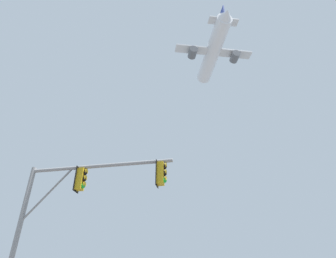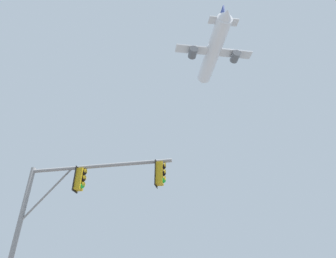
{
  "view_description": "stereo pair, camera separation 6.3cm",
  "coord_description": "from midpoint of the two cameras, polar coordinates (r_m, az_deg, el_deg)",
  "views": [
    {
      "loc": [
        -0.56,
        -4.23,
        1.5
      ],
      "look_at": [
        -0.33,
        20.05,
        15.87
      ],
      "focal_mm": 31.16,
      "sensor_mm": 36.0,
      "label": 1
    },
    {
      "loc": [
        -0.5,
        -4.23,
        1.5
      ],
      "look_at": [
        -0.33,
        20.05,
        15.87
      ],
      "focal_mm": 31.16,
      "sensor_mm": 36.0,
      "label": 2
    }
  ],
  "objects": [
    {
      "name": "signal_pole_near",
      "position": [
        12.35,
        -18.07,
        -13.42
      ],
      "size": [
        6.07,
        1.38,
        6.45
      ],
      "color": "gray",
      "rests_on": "ground"
    },
    {
      "name": "airplane",
      "position": [
        62.29,
        8.85,
        14.67
      ],
      "size": [
        15.75,
        20.38,
        5.55
      ],
      "color": "white"
    }
  ]
}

